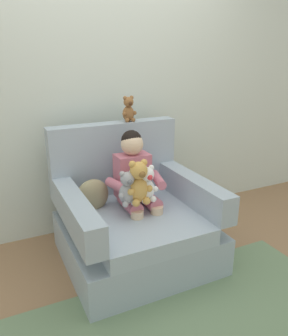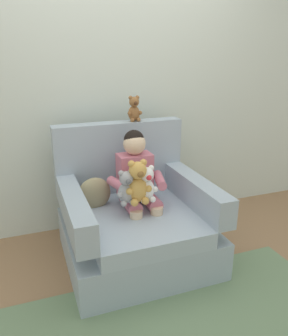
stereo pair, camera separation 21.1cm
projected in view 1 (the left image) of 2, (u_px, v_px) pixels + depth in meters
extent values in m
plane|color=#936D4C|center=(137.00, 258.00, 2.66)|extent=(8.00, 8.00, 0.00)
cube|color=silver|center=(100.00, 83.00, 2.86)|extent=(6.00, 0.10, 2.60)
cube|color=slate|center=(191.00, 327.00, 1.98)|extent=(2.17, 1.09, 0.01)
cube|color=#9EADBC|center=(136.00, 242.00, 2.61)|extent=(1.07, 1.01, 0.30)
cube|color=#A6B6C6|center=(140.00, 222.00, 2.48)|extent=(0.79, 0.87, 0.12)
cube|color=#9EADBC|center=(114.00, 158.00, 2.79)|extent=(1.07, 0.14, 0.59)
cube|color=#9EADBC|center=(77.00, 214.00, 2.23)|extent=(0.14, 0.87, 0.22)
cube|color=#9EADBC|center=(194.00, 190.00, 2.61)|extent=(0.14, 0.87, 0.22)
cube|color=#C66B7F|center=(132.00, 175.00, 2.60)|extent=(0.26, 0.16, 0.34)
sphere|color=beige|center=(132.00, 144.00, 2.51)|extent=(0.17, 0.17, 0.17)
sphere|color=black|center=(131.00, 140.00, 2.51)|extent=(0.16, 0.16, 0.16)
cylinder|color=#C66B7F|center=(130.00, 204.00, 2.51)|extent=(0.11, 0.26, 0.11)
cylinder|color=beige|center=(137.00, 229.00, 2.45)|extent=(0.09, 0.09, 0.30)
cylinder|color=#C66B7F|center=(149.00, 200.00, 2.57)|extent=(0.11, 0.26, 0.11)
cylinder|color=beige|center=(157.00, 225.00, 2.51)|extent=(0.09, 0.09, 0.30)
cylinder|color=#C66B7F|center=(119.00, 186.00, 2.43)|extent=(0.13, 0.27, 0.07)
cylinder|color=#C66B7F|center=(158.00, 180.00, 2.57)|extent=(0.13, 0.27, 0.07)
ellipsoid|color=#9E9EA3|center=(127.00, 194.00, 2.35)|extent=(0.12, 0.10, 0.15)
sphere|color=#9E9EA3|center=(127.00, 179.00, 2.31)|extent=(0.10, 0.10, 0.10)
sphere|color=slate|center=(130.00, 182.00, 2.27)|extent=(0.04, 0.04, 0.04)
sphere|color=#9E9EA3|center=(122.00, 174.00, 2.29)|extent=(0.04, 0.04, 0.04)
sphere|color=#9E9EA3|center=(121.00, 196.00, 2.30)|extent=(0.04, 0.04, 0.04)
sphere|color=#9E9EA3|center=(125.00, 204.00, 2.32)|extent=(0.04, 0.04, 0.04)
sphere|color=#9E9EA3|center=(132.00, 172.00, 2.31)|extent=(0.04, 0.04, 0.04)
sphere|color=#9E9EA3|center=(136.00, 193.00, 2.35)|extent=(0.04, 0.04, 0.04)
sphere|color=#9E9EA3|center=(134.00, 203.00, 2.35)|extent=(0.04, 0.04, 0.04)
ellipsoid|color=gold|center=(138.00, 190.00, 2.37)|extent=(0.15, 0.13, 0.19)
sphere|color=gold|center=(139.00, 171.00, 2.32)|extent=(0.13, 0.13, 0.13)
sphere|color=brown|center=(142.00, 174.00, 2.27)|extent=(0.05, 0.05, 0.05)
sphere|color=gold|center=(132.00, 164.00, 2.29)|extent=(0.05, 0.05, 0.05)
sphere|color=gold|center=(131.00, 192.00, 2.31)|extent=(0.05, 0.05, 0.05)
sphere|color=gold|center=(136.00, 203.00, 2.33)|extent=(0.06, 0.06, 0.06)
sphere|color=gold|center=(144.00, 163.00, 2.32)|extent=(0.05, 0.05, 0.05)
sphere|color=gold|center=(149.00, 189.00, 2.37)|extent=(0.05, 0.05, 0.05)
sphere|color=gold|center=(147.00, 201.00, 2.37)|extent=(0.06, 0.06, 0.06)
ellipsoid|color=white|center=(146.00, 190.00, 2.41)|extent=(0.12, 0.10, 0.16)
sphere|color=white|center=(147.00, 174.00, 2.36)|extent=(0.10, 0.10, 0.10)
sphere|color=#DB333D|center=(150.00, 177.00, 2.33)|extent=(0.04, 0.04, 0.04)
sphere|color=white|center=(142.00, 169.00, 2.34)|extent=(0.04, 0.04, 0.04)
sphere|color=white|center=(141.00, 192.00, 2.36)|extent=(0.04, 0.04, 0.04)
sphere|color=white|center=(145.00, 201.00, 2.38)|extent=(0.05, 0.05, 0.05)
sphere|color=white|center=(151.00, 168.00, 2.37)|extent=(0.04, 0.04, 0.04)
sphere|color=white|center=(155.00, 189.00, 2.41)|extent=(0.04, 0.04, 0.04)
sphere|color=white|center=(153.00, 199.00, 2.41)|extent=(0.05, 0.05, 0.05)
ellipsoid|color=brown|center=(128.00, 114.00, 2.73)|extent=(0.10, 0.08, 0.13)
sphere|color=brown|center=(129.00, 102.00, 2.69)|extent=(0.08, 0.08, 0.08)
sphere|color=#4C2D19|center=(130.00, 103.00, 2.66)|extent=(0.03, 0.03, 0.03)
sphere|color=brown|center=(125.00, 98.00, 2.67)|extent=(0.03, 0.03, 0.03)
sphere|color=brown|center=(124.00, 114.00, 2.69)|extent=(0.03, 0.03, 0.03)
sphere|color=brown|center=(127.00, 120.00, 2.70)|extent=(0.04, 0.04, 0.04)
sphere|color=brown|center=(132.00, 98.00, 2.70)|extent=(0.03, 0.03, 0.03)
sphere|color=brown|center=(135.00, 113.00, 2.73)|extent=(0.03, 0.03, 0.03)
sphere|color=brown|center=(133.00, 120.00, 2.73)|extent=(0.04, 0.04, 0.04)
ellipsoid|color=#998C66|center=(92.00, 196.00, 2.54)|extent=(0.27, 0.15, 0.26)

